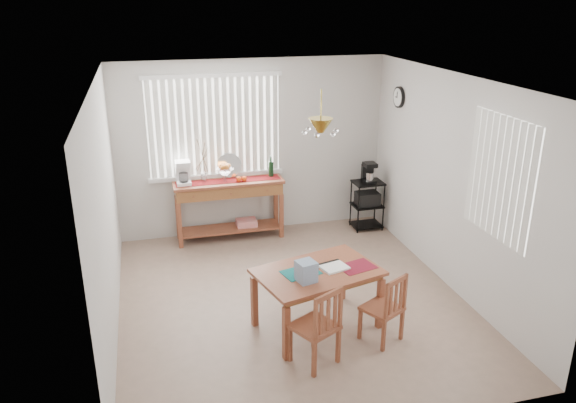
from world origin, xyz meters
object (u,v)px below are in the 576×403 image
object	(u,v)px
wire_cart	(367,200)
chair_left	(317,327)
sideboard	(230,195)
cart_items	(368,173)
dining_table	(318,277)
chair_right	(385,309)

from	to	relation	value
wire_cart	chair_left	distance (m)	3.56
wire_cart	sideboard	bearing A→B (deg)	175.38
cart_items	dining_table	size ratio (longest dim) A/B	0.22
sideboard	chair_left	world-z (taller)	sideboard
sideboard	chair_left	xyz separation A→B (m)	(0.32, -3.26, -0.26)
wire_cart	chair_left	xyz separation A→B (m)	(-1.78, -3.09, -0.04)
chair_right	sideboard	bearing A→B (deg)	110.11
cart_items	chair_left	bearing A→B (deg)	-119.88
chair_left	chair_right	distance (m)	0.82
sideboard	cart_items	bearing A→B (deg)	-4.41
dining_table	sideboard	bearing A→B (deg)	101.31
sideboard	cart_items	distance (m)	2.12
chair_right	wire_cart	bearing A→B (deg)	71.20
cart_items	dining_table	xyz separation A→B (m)	(-1.58, -2.46, -0.30)
cart_items	dining_table	bearing A→B (deg)	-122.70
sideboard	chair_right	size ratio (longest dim) A/B	2.04
wire_cart	dining_table	xyz separation A→B (m)	(-1.58, -2.45, 0.15)
sideboard	chair_right	distance (m)	3.27
cart_items	chair_right	size ratio (longest dim) A/B	0.40
sideboard	chair_left	distance (m)	3.28
wire_cart	dining_table	distance (m)	2.92
sideboard	wire_cart	size ratio (longest dim) A/B	2.10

